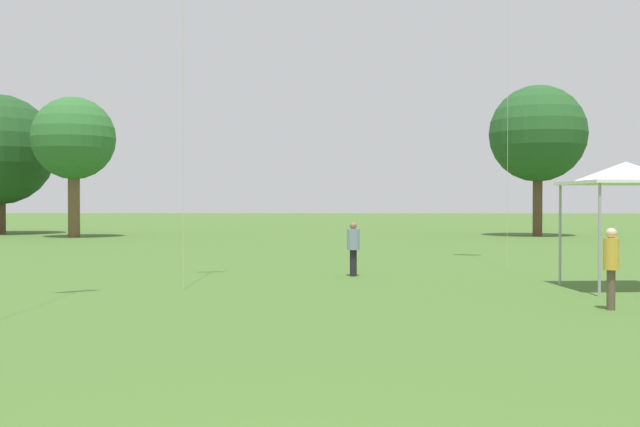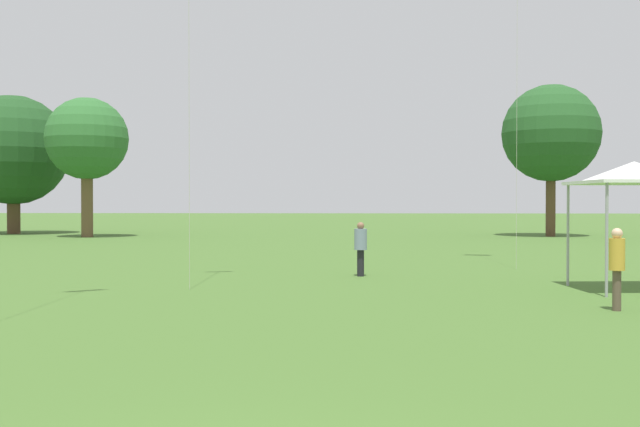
{
  "view_description": "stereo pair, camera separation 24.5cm",
  "coord_description": "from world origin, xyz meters",
  "px_view_note": "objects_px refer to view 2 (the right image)",
  "views": [
    {
      "loc": [
        0.57,
        -4.68,
        2.2
      ],
      "look_at": [
        0.14,
        7.14,
        2.03
      ],
      "focal_mm": 42.0,
      "sensor_mm": 36.0,
      "label": 1
    },
    {
      "loc": [
        0.81,
        -4.67,
        2.2
      ],
      "look_at": [
        0.14,
        7.14,
        2.03
      ],
      "focal_mm": 42.0,
      "sensor_mm": 36.0,
      "label": 2
    }
  ],
  "objects_px": {
    "person_standing_2": "(361,244)",
    "distant_tree_1": "(13,150)",
    "distant_tree_2": "(551,134)",
    "canopy_tent": "(634,174)",
    "person_standing_1": "(617,261)",
    "distant_tree_0": "(87,140)"
  },
  "relations": [
    {
      "from": "person_standing_1",
      "to": "distant_tree_1",
      "type": "distance_m",
      "value": 47.02
    },
    {
      "from": "person_standing_1",
      "to": "canopy_tent",
      "type": "xyz_separation_m",
      "value": [
        1.59,
        3.55,
        1.9
      ]
    },
    {
      "from": "person_standing_1",
      "to": "distant_tree_1",
      "type": "height_order",
      "value": "distant_tree_1"
    },
    {
      "from": "person_standing_1",
      "to": "distant_tree_2",
      "type": "xyz_separation_m",
      "value": [
        7.1,
        34.0,
        5.68
      ]
    },
    {
      "from": "person_standing_1",
      "to": "person_standing_2",
      "type": "distance_m",
      "value": 8.61
    },
    {
      "from": "distant_tree_0",
      "to": "distant_tree_2",
      "type": "height_order",
      "value": "distant_tree_2"
    },
    {
      "from": "distant_tree_2",
      "to": "distant_tree_1",
      "type": "bearing_deg",
      "value": 176.82
    },
    {
      "from": "distant_tree_1",
      "to": "canopy_tent",
      "type": "bearing_deg",
      "value": -46.0
    },
    {
      "from": "distant_tree_0",
      "to": "distant_tree_2",
      "type": "relative_size",
      "value": 0.9
    },
    {
      "from": "canopy_tent",
      "to": "person_standing_1",
      "type": "bearing_deg",
      "value": -114.15
    },
    {
      "from": "person_standing_2",
      "to": "canopy_tent",
      "type": "distance_m",
      "value": 7.81
    },
    {
      "from": "distant_tree_1",
      "to": "distant_tree_2",
      "type": "relative_size",
      "value": 0.99
    },
    {
      "from": "person_standing_1",
      "to": "person_standing_2",
      "type": "height_order",
      "value": "person_standing_1"
    },
    {
      "from": "person_standing_1",
      "to": "person_standing_2",
      "type": "relative_size",
      "value": 1.04
    },
    {
      "from": "person_standing_2",
      "to": "distant_tree_1",
      "type": "height_order",
      "value": "distant_tree_1"
    },
    {
      "from": "distant_tree_0",
      "to": "canopy_tent",
      "type": "bearing_deg",
      "value": -48.74
    },
    {
      "from": "distant_tree_0",
      "to": "distant_tree_1",
      "type": "height_order",
      "value": "distant_tree_1"
    },
    {
      "from": "person_standing_1",
      "to": "distant_tree_2",
      "type": "height_order",
      "value": "distant_tree_2"
    },
    {
      "from": "distant_tree_0",
      "to": "person_standing_1",
      "type": "bearing_deg",
      "value": -54.0
    },
    {
      "from": "distant_tree_1",
      "to": "distant_tree_2",
      "type": "bearing_deg",
      "value": -3.18
    },
    {
      "from": "person_standing_2",
      "to": "distant_tree_2",
      "type": "xyz_separation_m",
      "value": [
        12.32,
        27.15,
        5.74
      ]
    },
    {
      "from": "person_standing_1",
      "to": "distant_tree_2",
      "type": "bearing_deg",
      "value": 97.7
    }
  ]
}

